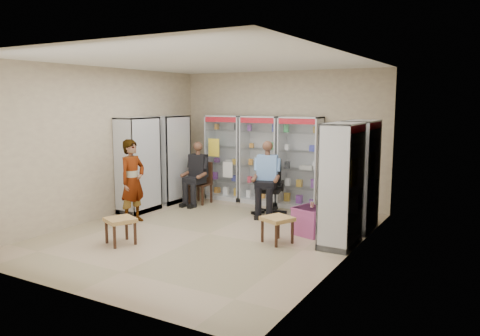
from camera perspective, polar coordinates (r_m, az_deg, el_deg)
The scene contains 18 objects.
floor at distance 8.40m, azimuth -3.85°, elevation -8.01°, with size 6.00×6.00×0.00m, color tan.
room_shell at distance 8.07m, azimuth -3.99°, elevation 5.53°, with size 5.02×6.02×3.01m.
cabinet_back_left at distance 11.15m, azimuth -1.72°, elevation 1.30°, with size 0.90×0.50×2.00m, color #A6A7AD.
cabinet_back_mid at distance 10.69m, azimuth 2.63°, elevation 0.99°, with size 0.90×0.50×2.00m, color #B5B7BD.
cabinet_back_right at distance 10.29m, azimuth 7.35°, elevation 0.65°, with size 0.90×0.50×2.00m, color #A4A7AB.
cabinet_right_far at distance 8.71m, azimuth 14.43°, elevation -0.92°, with size 0.50×0.90×2.00m, color #A7AAAF.
cabinet_right_near at distance 7.67m, azimuth 12.24°, elevation -2.07°, with size 0.50×0.90×2.00m, color #9FA2A6.
cabinet_left_far at distance 10.92m, azimuth -8.44°, elevation 1.06°, with size 0.50×0.90×2.00m, color #9DA0A4.
cabinet_left_near at distance 10.08m, azimuth -12.30°, elevation 0.37°, with size 0.50×0.90×2.00m, color #B5B9BD.
wooden_chair at distance 10.76m, azimuth -4.87°, elevation -1.84°, with size 0.42×0.42×0.94m, color black.
seated_customer at distance 10.68m, azimuth -5.04°, elevation -0.82°, with size 0.44×0.60×1.34m, color black, non-canonical shape.
office_chair at distance 9.74m, azimuth 3.50°, elevation -2.32°, with size 0.61×0.61×1.13m, color black.
seated_shopkeeper at distance 9.67m, azimuth 3.37°, elevation -1.48°, with size 0.47×0.66×1.43m, color #63A2C4, non-canonical shape.
pink_trunk at distance 8.37m, azimuth 8.61°, elevation -6.41°, with size 0.50×0.49×0.49m, color #C44E9B.
tea_glass at distance 8.33m, azimuth 8.78°, elevation -4.41°, with size 0.07×0.07×0.10m, color #522007.
woven_stool_a at distance 7.85m, azimuth 4.57°, elevation -7.52°, with size 0.44×0.44×0.44m, color olive.
woven_stool_b at distance 8.01m, azimuth -14.34°, elevation -7.44°, with size 0.44×0.44×0.44m, color #986D40.
standing_man at distance 9.23m, azimuth -12.96°, elevation -1.58°, with size 0.59×0.39×1.61m, color gray.
Camera 1 is at (4.47, -6.71, 2.35)m, focal length 35.00 mm.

